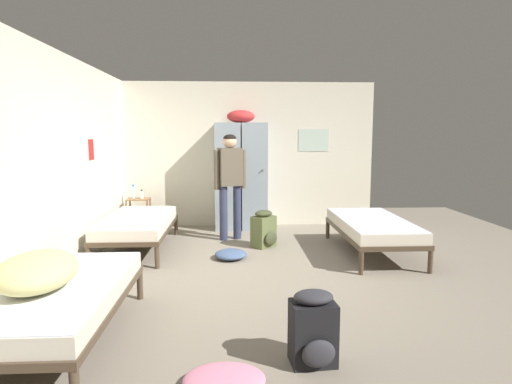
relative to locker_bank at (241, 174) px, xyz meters
name	(u,v)px	position (x,y,z in m)	size (l,w,h in m)	color
ground_plane	(257,274)	(0.14, -2.57, -0.97)	(9.12, 9.12, 0.00)	gray
room_backdrop	(166,160)	(-1.10, -1.30, 0.32)	(4.52, 5.76, 2.58)	beige
locker_bank	(241,174)	(0.00, 0.00, 0.00)	(0.90, 0.55, 2.07)	#8C99A3
shelf_unit	(139,211)	(-1.76, -0.14, -0.62)	(0.38, 0.30, 0.57)	brown
bed_right	(372,227)	(1.79, -1.74, -0.59)	(0.90, 1.90, 0.49)	#473828
bed_left_rear	(138,224)	(-1.51, -1.37, -0.59)	(0.90, 1.90, 0.49)	#473828
bed_left_front	(61,297)	(-1.51, -4.23, -0.59)	(0.90, 1.90, 0.49)	#473828
bedding_heap	(37,271)	(-1.62, -4.35, -0.34)	(0.57, 0.75, 0.29)	#D1C67F
person_traveler	(230,177)	(-0.19, -0.81, 0.03)	(0.50, 0.32, 1.66)	#2D334C
water_bottle	(134,192)	(-1.84, -0.12, -0.29)	(0.07, 0.07, 0.24)	#B2DBEA
lotion_bottle	(142,195)	(-1.69, -0.18, -0.33)	(0.06, 0.06, 0.16)	white
backpack_olive	(264,230)	(0.31, -1.32, -0.71)	(0.42, 0.42, 0.55)	#566038
backpack_black	(313,330)	(0.43, -4.65, -0.71)	(0.34, 0.36, 0.55)	black
clothes_pile_pink	(224,380)	(-0.21, -4.91, -0.92)	(0.55, 0.44, 0.09)	pink
clothes_pile_denim	(231,254)	(-0.18, -1.91, -0.91)	(0.43, 0.45, 0.12)	#42567A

